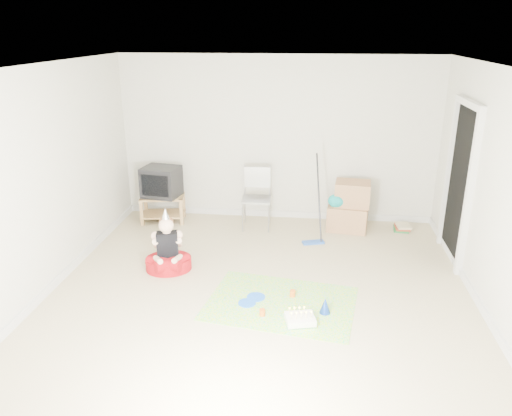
# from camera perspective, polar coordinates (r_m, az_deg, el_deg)

# --- Properties ---
(ground) EXTENTS (5.00, 5.00, 0.00)m
(ground) POSITION_cam_1_polar(r_m,az_deg,el_deg) (6.07, 0.51, -9.34)
(ground) COLOR #C6B68E
(ground) RESTS_ON ground
(doorway_recess) EXTENTS (0.02, 0.90, 2.05)m
(doorway_recess) POSITION_cam_1_polar(r_m,az_deg,el_deg) (7.02, 22.24, 2.35)
(doorway_recess) COLOR black
(doorway_recess) RESTS_ON ground
(tv_stand) EXTENTS (0.74, 0.53, 0.43)m
(tv_stand) POSITION_cam_1_polar(r_m,az_deg,el_deg) (8.18, -10.58, 0.23)
(tv_stand) COLOR #AB814D
(tv_stand) RESTS_ON ground
(crt_tv) EXTENTS (0.62, 0.54, 0.48)m
(crt_tv) POSITION_cam_1_polar(r_m,az_deg,el_deg) (8.05, -10.76, 2.97)
(crt_tv) COLOR black
(crt_tv) RESTS_ON tv_stand
(folding_chair) EXTENTS (0.46, 0.44, 0.97)m
(folding_chair) POSITION_cam_1_polar(r_m,az_deg,el_deg) (7.70, 0.06, 1.01)
(folding_chair) COLOR gray
(folding_chair) RESTS_ON ground
(cardboard_boxes) EXTENTS (0.66, 0.54, 0.76)m
(cardboard_boxes) POSITION_cam_1_polar(r_m,az_deg,el_deg) (7.81, 10.57, 0.12)
(cardboard_boxes) COLOR #AC7B53
(cardboard_boxes) RESTS_ON ground
(floor_mop) EXTENTS (0.33, 0.41, 1.26)m
(floor_mop) POSITION_cam_1_polar(r_m,az_deg,el_deg) (7.24, 6.63, -2.16)
(floor_mop) COLOR #2453B5
(floor_mop) RESTS_ON ground
(book_pile) EXTENTS (0.25, 0.31, 0.10)m
(book_pile) POSITION_cam_1_polar(r_m,az_deg,el_deg) (8.08, 16.36, -2.11)
(book_pile) COLOR #226730
(book_pile) RESTS_ON ground
(seated_woman) EXTENTS (0.71, 0.71, 0.85)m
(seated_woman) POSITION_cam_1_polar(r_m,az_deg,el_deg) (6.57, -10.00, -5.44)
(seated_woman) COLOR #AE1015
(seated_woman) RESTS_ON ground
(party_mat) EXTENTS (1.82, 1.44, 0.01)m
(party_mat) POSITION_cam_1_polar(r_m,az_deg,el_deg) (5.81, 2.85, -10.80)
(party_mat) COLOR #E93194
(party_mat) RESTS_ON ground
(birthday_cake) EXTENTS (0.35, 0.31, 0.15)m
(birthday_cake) POSITION_cam_1_polar(r_m,az_deg,el_deg) (5.45, 5.05, -12.61)
(birthday_cake) COLOR white
(birthday_cake) RESTS_ON party_mat
(blue_plate_near) EXTENTS (0.29, 0.29, 0.01)m
(blue_plate_near) POSITION_cam_1_polar(r_m,az_deg,el_deg) (5.90, -0.01, -10.14)
(blue_plate_near) COLOR blue
(blue_plate_near) RESTS_ON party_mat
(blue_plate_far) EXTENTS (0.24, 0.24, 0.01)m
(blue_plate_far) POSITION_cam_1_polar(r_m,az_deg,el_deg) (5.79, -1.04, -10.80)
(blue_plate_far) COLOR blue
(blue_plate_far) RESTS_ON party_mat
(orange_cup_near) EXTENTS (0.09, 0.09, 0.08)m
(orange_cup_near) POSITION_cam_1_polar(r_m,az_deg,el_deg) (5.92, 4.21, -9.71)
(orange_cup_near) COLOR orange
(orange_cup_near) RESTS_ON party_mat
(orange_cup_far) EXTENTS (0.08, 0.08, 0.07)m
(orange_cup_far) POSITION_cam_1_polar(r_m,az_deg,el_deg) (5.55, 0.73, -11.85)
(orange_cup_far) COLOR orange
(orange_cup_far) RESTS_ON party_mat
(blue_party_hat) EXTENTS (0.13, 0.13, 0.18)m
(blue_party_hat) POSITION_cam_1_polar(r_m,az_deg,el_deg) (5.62, 7.90, -10.98)
(blue_party_hat) COLOR #1840AB
(blue_party_hat) RESTS_ON party_mat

